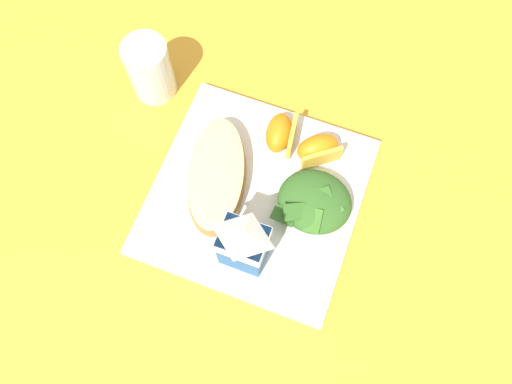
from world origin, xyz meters
TOP-DOWN VIEW (x-y plane):
  - ground at (0.00, 0.00)m, footprint 3.00×3.00m
  - white_plate at (0.00, 0.00)m, footprint 0.28×0.28m
  - cheesy_pizza_bread at (0.06, -0.00)m, footprint 0.13×0.19m
  - green_salad_pile at (-0.08, -0.01)m, footprint 0.10×0.09m
  - milk_carton at (-0.02, 0.08)m, footprint 0.06×0.04m
  - orange_wedge_front at (-0.06, -0.09)m, footprint 0.07×0.07m
  - orange_wedge_middle at (-0.00, -0.09)m, footprint 0.05×0.06m
  - drinking_clear_cup at (0.21, -0.12)m, footprint 0.06×0.06m

SIDE VIEW (x-z plane):
  - ground at x=0.00m, z-range 0.00..0.00m
  - white_plate at x=0.00m, z-range 0.00..0.02m
  - cheesy_pizza_bread at x=0.06m, z-range 0.02..0.05m
  - orange_wedge_front at x=-0.06m, z-range 0.02..0.06m
  - orange_wedge_middle at x=0.00m, z-range 0.02..0.06m
  - green_salad_pile at x=-0.08m, z-range 0.01..0.06m
  - drinking_clear_cup at x=0.21m, z-range 0.00..0.10m
  - milk_carton at x=-0.02m, z-range 0.02..0.13m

